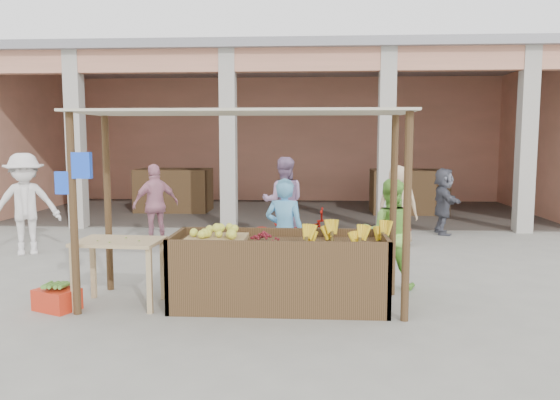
# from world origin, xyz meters

# --- Properties ---
(ground) EXTENTS (60.00, 60.00, 0.00)m
(ground) POSITION_xyz_m (0.00, 0.00, 0.00)
(ground) COLOR slate
(ground) RESTS_ON ground
(market_building) EXTENTS (14.40, 6.40, 4.20)m
(market_building) POSITION_xyz_m (0.05, 8.93, 2.70)
(market_building) COLOR tan
(market_building) RESTS_ON ground
(fruit_stall) EXTENTS (2.60, 0.95, 0.80)m
(fruit_stall) POSITION_xyz_m (0.50, 0.00, 0.40)
(fruit_stall) COLOR #503620
(fruit_stall) RESTS_ON ground
(stall_awning) EXTENTS (4.09, 1.35, 2.39)m
(stall_awning) POSITION_xyz_m (-0.01, 0.06, 1.98)
(stall_awning) COLOR #503620
(stall_awning) RESTS_ON ground
(banana_heap) EXTENTS (1.06, 0.58, 0.19)m
(banana_heap) POSITION_xyz_m (1.27, -0.03, 0.90)
(banana_heap) COLOR yellow
(banana_heap) RESTS_ON fruit_stall
(melon_tray) EXTENTS (0.73, 0.63, 0.20)m
(melon_tray) POSITION_xyz_m (-0.27, -0.00, 0.89)
(melon_tray) COLOR #9A7C4F
(melon_tray) RESTS_ON fruit_stall
(berry_heap) EXTENTS (0.39, 0.32, 0.12)m
(berry_heap) POSITION_xyz_m (0.31, -0.02, 0.86)
(berry_heap) COLOR maroon
(berry_heap) RESTS_ON fruit_stall
(side_table) EXTENTS (1.05, 0.73, 0.82)m
(side_table) POSITION_xyz_m (-1.46, -0.08, 0.68)
(side_table) COLOR tan
(side_table) RESTS_ON ground
(papaya_pile) EXTENTS (0.65, 0.37, 0.18)m
(papaya_pile) POSITION_xyz_m (-1.46, -0.08, 0.91)
(papaya_pile) COLOR #4C8B2D
(papaya_pile) RESTS_ON side_table
(red_crate) EXTENTS (0.59, 0.52, 0.26)m
(red_crate) POSITION_xyz_m (-2.16, -0.31, 0.13)
(red_crate) COLOR red
(red_crate) RESTS_ON ground
(plantain_bundle) EXTENTS (0.38, 0.27, 0.08)m
(plantain_bundle) POSITION_xyz_m (-2.16, -0.31, 0.29)
(plantain_bundle) COLOR #518731
(plantain_bundle) RESTS_ON red_crate
(produce_sacks) EXTENTS (0.87, 0.54, 0.66)m
(produce_sacks) POSITION_xyz_m (2.76, 5.17, 0.33)
(produce_sacks) COLOR maroon
(produce_sacks) RESTS_ON ground
(vendor_blue) EXTENTS (0.69, 0.57, 1.61)m
(vendor_blue) POSITION_xyz_m (0.52, 0.93, 0.81)
(vendor_blue) COLOR #5BACE5
(vendor_blue) RESTS_ON ground
(vendor_green) EXTENTS (0.82, 0.55, 1.59)m
(vendor_green) POSITION_xyz_m (1.96, 0.95, 0.79)
(vendor_green) COLOR #80CC4A
(vendor_green) RESTS_ON ground
(motorcycle) EXTENTS (0.69, 1.80, 0.93)m
(motorcycle) POSITION_xyz_m (0.60, 2.53, 0.46)
(motorcycle) COLOR #A1110A
(motorcycle) RESTS_ON ground
(shopper_a) EXTENTS (1.39, 1.13, 1.94)m
(shopper_a) POSITION_xyz_m (-4.17, 2.74, 0.97)
(shopper_a) COLOR silver
(shopper_a) RESTS_ON ground
(shopper_b) EXTENTS (1.09, 1.02, 1.67)m
(shopper_b) POSITION_xyz_m (-2.14, 3.79, 0.83)
(shopper_b) COLOR #C47D92
(shopper_b) RESTS_ON ground
(shopper_c) EXTENTS (0.93, 0.71, 1.71)m
(shopper_c) POSITION_xyz_m (2.53, 4.00, 0.86)
(shopper_c) COLOR tan
(shopper_c) RESTS_ON ground
(shopper_d) EXTENTS (0.58, 1.39, 1.50)m
(shopper_d) POSITION_xyz_m (3.69, 5.29, 0.75)
(shopper_d) COLOR #4D4F5B
(shopper_d) RESTS_ON ground
(shopper_f) EXTENTS (0.94, 0.58, 1.86)m
(shopper_f) POSITION_xyz_m (0.34, 3.87, 0.93)
(shopper_f) COLOR #96759D
(shopper_f) RESTS_ON ground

